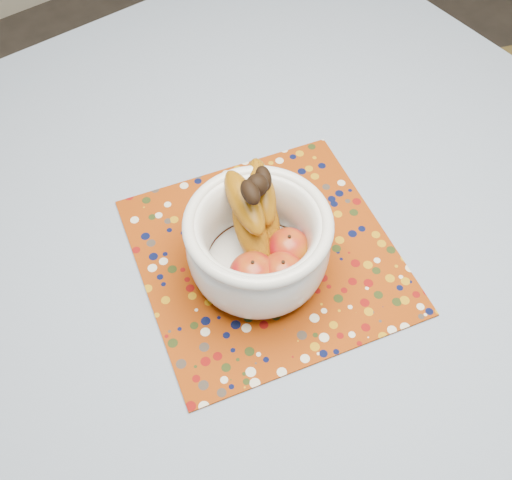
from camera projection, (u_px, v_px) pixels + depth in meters
table at (270, 243)px, 1.08m from camera, size 1.20×1.20×0.75m
tablecloth at (271, 216)px, 1.01m from camera, size 1.32×1.32×0.01m
placemat at (267, 255)px, 0.96m from camera, size 0.48×0.48×0.00m
fruit_bowl at (260, 236)px, 0.88m from camera, size 0.22×0.23×0.19m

